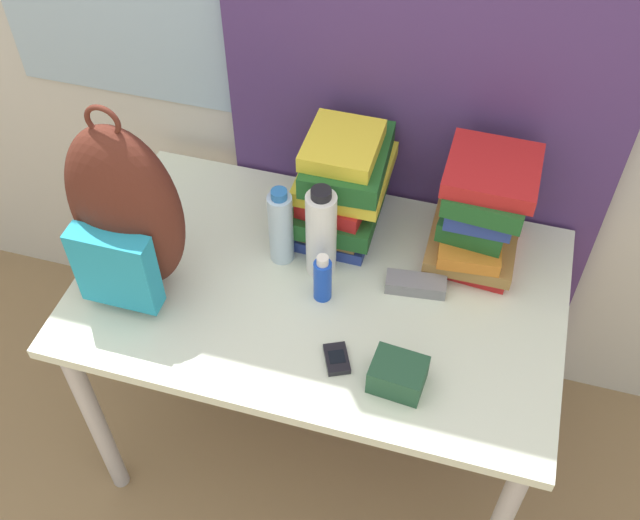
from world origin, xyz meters
The scene contains 12 objects.
wall_back centered at (0.00, 0.84, 1.25)m, with size 6.00×0.06×2.50m.
curtain_blue centered at (0.15, 0.78, 1.25)m, with size 1.03×0.04×2.50m.
desk centered at (0.00, 0.38, 0.66)m, with size 1.21×0.75×0.75m.
backpack centered at (-0.44, 0.27, 0.98)m, with size 0.28×0.21×0.53m.
book_stack_left centered at (0.00, 0.60, 0.90)m, with size 0.23×0.29×0.30m.
book_stack_center centered at (0.35, 0.60, 0.90)m, with size 0.23×0.29×0.31m.
water_bottle centered at (-0.12, 0.45, 0.86)m, with size 0.06×0.06×0.23m.
sports_bottle centered at (-0.01, 0.44, 0.88)m, with size 0.08×0.08×0.27m.
sunscreen_bottle centered at (0.01, 0.35, 0.82)m, with size 0.04×0.04×0.14m.
cell_phone centered at (0.10, 0.17, 0.76)m, with size 0.08×0.10×0.02m.
sunglasses_case centered at (0.23, 0.43, 0.77)m, with size 0.16×0.07×0.04m.
camera_pouch centered at (0.24, 0.15, 0.79)m, with size 0.13×0.11×0.07m.
Camera 1 is at (0.33, -0.78, 2.19)m, focal length 42.00 mm.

